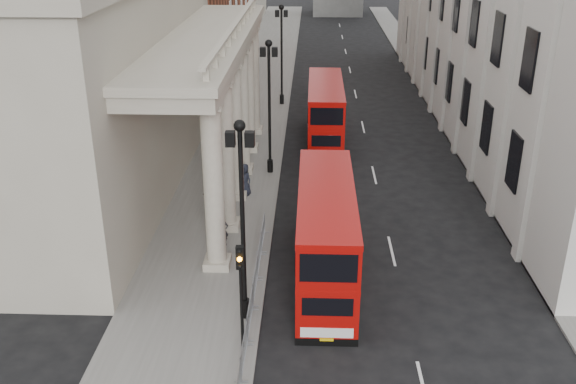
% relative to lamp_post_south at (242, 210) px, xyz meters
% --- Properties ---
extents(sidewalk_west, '(6.00, 140.00, 0.12)m').
position_rel_lamp_post_south_xyz_m(sidewalk_west, '(-2.40, 26.00, -4.85)').
color(sidewalk_west, slate).
rests_on(sidewalk_west, ground).
extents(sidewalk_east, '(3.00, 140.00, 0.12)m').
position_rel_lamp_post_south_xyz_m(sidewalk_east, '(14.10, 26.00, -4.85)').
color(sidewalk_east, slate).
rests_on(sidewalk_east, ground).
extents(kerb, '(0.20, 140.00, 0.14)m').
position_rel_lamp_post_south_xyz_m(kerb, '(0.55, 26.00, -4.84)').
color(kerb, slate).
rests_on(kerb, ground).
extents(portico_building, '(9.00, 28.00, 12.00)m').
position_rel_lamp_post_south_xyz_m(portico_building, '(-9.90, 14.00, 1.09)').
color(portico_building, '#A39B89').
rests_on(portico_building, ground).
extents(lamp_post_south, '(1.05, 0.44, 8.32)m').
position_rel_lamp_post_south_xyz_m(lamp_post_south, '(0.00, 0.00, 0.00)').
color(lamp_post_south, black).
rests_on(lamp_post_south, sidewalk_west).
extents(lamp_post_mid, '(1.05, 0.44, 8.32)m').
position_rel_lamp_post_south_xyz_m(lamp_post_mid, '(0.00, 16.00, 0.00)').
color(lamp_post_mid, black).
rests_on(lamp_post_mid, sidewalk_west).
extents(lamp_post_north, '(1.05, 0.44, 8.32)m').
position_rel_lamp_post_south_xyz_m(lamp_post_north, '(0.00, 32.00, 0.00)').
color(lamp_post_north, black).
rests_on(lamp_post_north, sidewalk_west).
extents(traffic_light, '(0.28, 0.33, 4.30)m').
position_rel_lamp_post_south_xyz_m(traffic_light, '(0.10, -2.02, -1.80)').
color(traffic_light, black).
rests_on(traffic_light, sidewalk_west).
extents(crowd_barriers, '(0.50, 18.75, 1.10)m').
position_rel_lamp_post_south_xyz_m(crowd_barriers, '(0.25, -1.77, -4.24)').
color(crowd_barriers, gray).
rests_on(crowd_barriers, sidewalk_west).
extents(bus_near, '(2.48, 10.10, 4.36)m').
position_rel_lamp_post_south_xyz_m(bus_near, '(3.27, 3.32, -2.63)').
color(bus_near, '#A50A07').
rests_on(bus_near, ground).
extents(bus_far, '(2.47, 10.01, 4.32)m').
position_rel_lamp_post_south_xyz_m(bus_far, '(3.56, 22.36, -2.65)').
color(bus_far, '#A30A07').
rests_on(bus_far, ground).
extents(pedestrian_a, '(0.63, 0.48, 1.53)m').
position_rel_lamp_post_south_xyz_m(pedestrian_a, '(-1.70, 6.11, -4.03)').
color(pedestrian_a, black).
rests_on(pedestrian_a, sidewalk_west).
extents(pedestrian_b, '(1.15, 1.06, 1.91)m').
position_rel_lamp_post_south_xyz_m(pedestrian_b, '(-2.85, 10.06, -3.84)').
color(pedestrian_b, black).
rests_on(pedestrian_b, sidewalk_west).
extents(pedestrian_c, '(1.12, 1.03, 1.93)m').
position_rel_lamp_post_south_xyz_m(pedestrian_c, '(-1.24, 12.29, -3.83)').
color(pedestrian_c, black).
rests_on(pedestrian_c, sidewalk_west).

